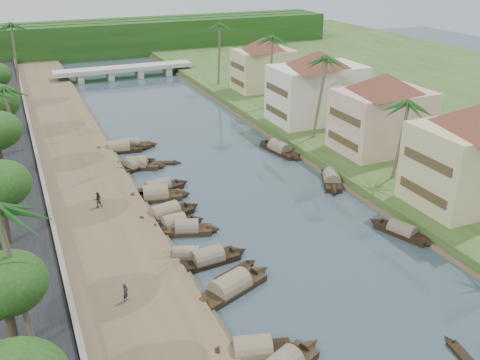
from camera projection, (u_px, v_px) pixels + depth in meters
name	position (u px, v px, depth m)	size (l,w,h in m)	color
ground	(292.00, 239.00, 49.46)	(220.00, 220.00, 0.00)	#33434C
left_bank	(83.00, 182.00, 60.31)	(10.00, 180.00, 0.80)	brown
right_bank	(345.00, 140.00, 72.95)	(16.00, 180.00, 1.20)	#28461C
road	(1.00, 193.00, 57.10)	(8.00, 180.00, 1.40)	black
retaining_wall	(42.00, 181.00, 58.40)	(0.40, 180.00, 1.10)	slate
treeline	(99.00, 39.00, 131.98)	(120.00, 14.00, 8.00)	#14380F
bridge	(124.00, 70.00, 109.34)	(28.00, 4.00, 2.40)	#ABABA0
building_near	(476.00, 152.00, 52.13)	(14.85, 14.85, 10.20)	#C4BA83
building_mid	(382.00, 111.00, 66.05)	(14.11, 14.11, 9.70)	beige
building_far	(317.00, 85.00, 77.36)	(15.59, 15.59, 10.20)	beige
building_distant	(263.00, 63.00, 94.75)	(12.62, 12.62, 9.20)	#C4BA83
sampan_1	(252.00, 352.00, 35.04)	(7.56, 3.62, 2.20)	black
sampan_2	(230.00, 288.00, 41.60)	(8.95, 4.99, 2.34)	black
sampan_3	(207.00, 259.00, 45.42)	(7.87, 2.26, 2.11)	black
sampan_4	(187.00, 257.00, 45.80)	(6.69, 3.83, 1.93)	black
sampan_5	(174.00, 224.00, 51.15)	(6.34, 1.99, 2.03)	black
sampan_6	(187.00, 229.00, 50.27)	(6.62, 3.52, 1.98)	black
sampan_7	(165.00, 214.00, 53.14)	(8.34, 3.48, 2.18)	black
sampan_8	(156.00, 196.00, 57.05)	(7.92, 3.30, 2.37)	black
sampan_9	(158.00, 188.00, 58.82)	(7.93, 2.95, 2.00)	black
sampan_10	(137.00, 165.00, 65.10)	(7.46, 4.48, 2.08)	black
sampan_11	(136.00, 166.00, 64.81)	(6.73, 4.53, 2.00)	black
sampan_12	(130.00, 145.00, 71.65)	(7.86, 3.03, 1.89)	black
sampan_13	(119.00, 149.00, 70.29)	(8.40, 3.14, 2.25)	black
sampan_14	(402.00, 231.00, 49.90)	(3.75, 7.29, 1.82)	black
sampan_15	(332.00, 180.00, 61.02)	(5.01, 7.90, 2.15)	black
sampan_16	(280.00, 149.00, 70.10)	(3.23, 9.18, 2.20)	black
canoe_1	(234.00, 272.00, 44.16)	(5.16, 2.84, 0.85)	black
canoe_2	(158.00, 163.00, 66.44)	(5.89, 2.98, 0.87)	black
palm_1	(403.00, 104.00, 56.34)	(3.20, 3.20, 10.08)	brown
palm_2	(320.00, 60.00, 68.20)	(3.20, 3.20, 12.16)	brown
palm_3	(271.00, 39.00, 81.84)	(3.20, 3.20, 12.54)	brown
palm_4	(6.00, 211.00, 29.89)	(3.20, 3.20, 11.65)	brown
palm_6	(9.00, 89.00, 63.78)	(3.20, 3.20, 9.53)	brown
palm_7	(218.00, 26.00, 95.81)	(3.20, 3.20, 12.46)	brown
palm_8	(9.00, 26.00, 86.62)	(3.20, 3.20, 13.49)	brown
tree_1	(3.00, 286.00, 32.08)	(4.61, 4.61, 6.71)	#453327
tree_6	(337.00, 77.00, 81.16)	(4.18, 4.18, 7.35)	#453327
person_near	(126.00, 292.00, 39.20)	(0.54, 0.35, 1.47)	#2A2C33
person_far	(98.00, 199.00, 53.44)	(0.79, 0.61, 1.62)	#363526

